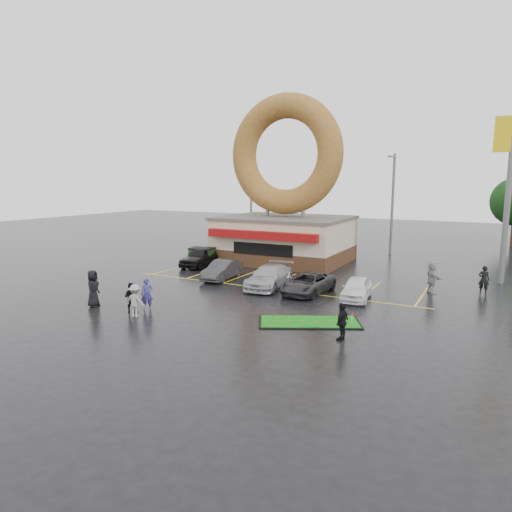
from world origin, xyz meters
The scene contains 19 objects.
ground centered at (0.00, 0.00, 0.00)m, with size 120.00×120.00×0.00m, color black.
donut_shop centered at (-3.00, 12.97, 4.46)m, with size 10.20×8.70×13.50m.
shell_sign centered at (13.00, 12.00, 7.38)m, with size 2.20×0.36×10.60m.
streetlight_left centered at (-10.00, 19.92, 4.78)m, with size 0.40×2.21×9.00m.
streetlight_mid centered at (4.00, 20.92, 4.78)m, with size 0.40×2.21×9.00m.
car_black centered at (-7.73, 7.68, 0.75)m, with size 1.76×4.38×1.49m, color black.
car_dgrey centered at (-3.70, 4.42, 0.64)m, with size 1.36×3.89×1.28m, color #323234.
car_silver centered at (0.18, 3.78, 0.69)m, with size 1.94×4.77×1.38m, color #A9A9AE.
car_grey centered at (2.90, 3.50, 0.60)m, with size 2.00×4.34×1.21m, color #2B2B2D.
car_white centered at (5.81, 3.50, 0.62)m, with size 1.47×3.64×1.24m, color white.
person_blue centered at (-3.11, -3.75, 0.83)m, with size 0.61×0.40×1.67m, color navy.
person_blackjkt centered at (-3.55, -4.45, 0.77)m, with size 0.75×0.58×1.54m, color black.
person_hoodie centered at (-2.76, -5.00, 0.82)m, with size 1.06×0.61×1.64m, color gray.
person_bystander centered at (-6.08, -4.58, 0.98)m, with size 0.96×0.63×1.97m, color black.
person_cameraman centered at (7.16, -3.41, 0.80)m, with size 0.94×0.39×1.60m, color black.
person_walker_near centered at (9.37, 7.02, 0.97)m, with size 1.79×0.57×1.93m, color #959598.
person_walker_far centered at (12.08, 8.40, 0.83)m, with size 0.61×0.40×1.66m, color black.
dumpster centered at (-7.98, 8.19, 0.65)m, with size 1.80×1.20×1.30m, color #173C17.
putting_green centered at (5.08, -1.83, 0.04)m, with size 5.15×3.97×0.59m.
Camera 1 is at (12.61, -21.24, 6.61)m, focal length 32.00 mm.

